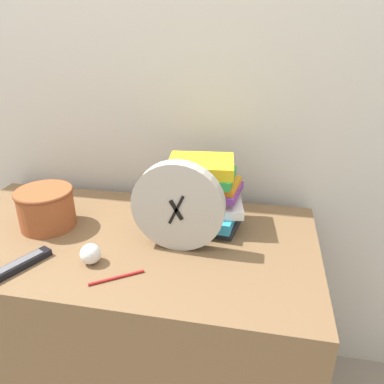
% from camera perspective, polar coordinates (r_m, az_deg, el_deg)
% --- Properties ---
extents(wall_back, '(6.00, 0.04, 2.40)m').
position_cam_1_polar(wall_back, '(1.48, -6.21, 15.60)').
color(wall_back, beige).
rests_on(wall_back, ground_plane).
extents(desk, '(1.27, 0.67, 0.78)m').
position_cam_1_polar(desk, '(1.51, -9.42, -19.50)').
color(desk, brown).
rests_on(desk, ground_plane).
extents(desk_clock, '(0.28, 0.05, 0.28)m').
position_cam_1_polar(desk_clock, '(1.12, -2.16, -2.27)').
color(desk_clock, '#B7B2A8').
rests_on(desk_clock, desk).
extents(book_stack, '(0.27, 0.23, 0.23)m').
position_cam_1_polar(book_stack, '(1.27, 1.98, -0.32)').
color(book_stack, '#232328').
rests_on(book_stack, desk).
extents(basket, '(0.19, 0.19, 0.14)m').
position_cam_1_polar(basket, '(1.37, -21.36, -2.11)').
color(basket, '#994C28').
rests_on(basket, desk).
extents(tv_remote, '(0.12, 0.19, 0.02)m').
position_cam_1_polar(tv_remote, '(1.20, -24.82, -10.06)').
color(tv_remote, black).
rests_on(tv_remote, desk).
extents(crumpled_paper_ball, '(0.06, 0.06, 0.06)m').
position_cam_1_polar(crumpled_paper_ball, '(1.15, -15.20, -9.08)').
color(crumpled_paper_ball, white).
rests_on(crumpled_paper_ball, desk).
extents(pen, '(0.13, 0.09, 0.01)m').
position_cam_1_polar(pen, '(1.08, -11.41, -12.66)').
color(pen, '#B21E1E').
rests_on(pen, desk).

